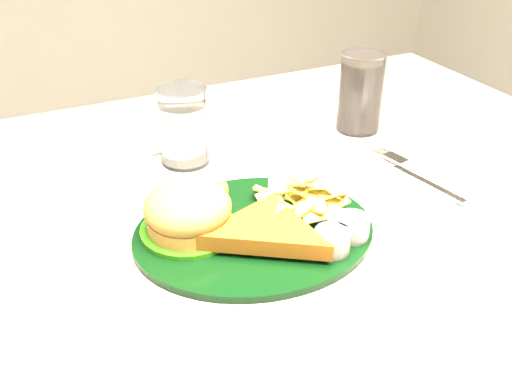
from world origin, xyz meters
The scene contains 5 objects.
dinner_plate centered at (0.01, -0.06, 0.78)m, with size 0.27×0.23×0.06m, color black, non-canonical shape.
water_glass centered at (0.00, 0.14, 0.80)m, with size 0.07×0.07×0.11m, color white.
cola_glass centered at (0.28, 0.12, 0.81)m, with size 0.07×0.07×0.12m, color black.
fork_napkin centered at (0.26, -0.05, 0.76)m, with size 0.11×0.15×0.01m, color white, non-canonical shape.
wrapped_straw centered at (0.04, 0.19, 0.75)m, with size 0.17×0.06×0.01m, color silver, non-canonical shape.
Camera 1 is at (-0.21, -0.54, 1.13)m, focal length 40.00 mm.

